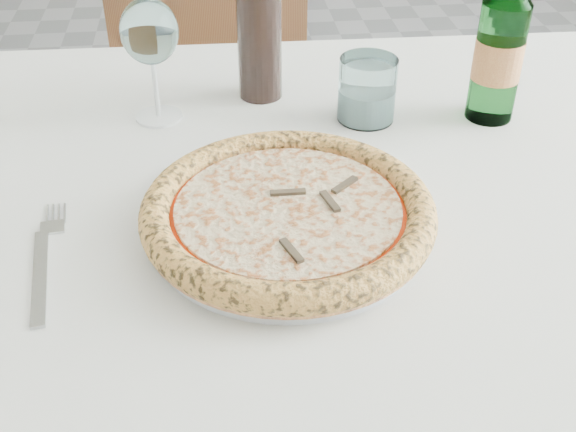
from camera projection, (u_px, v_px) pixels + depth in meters
name	position (u px, v px, depth m)	size (l,w,h in m)	color
dining_table	(279.00, 236.00, 0.93)	(1.55, 0.94, 0.76)	brown
chair_far	(207.00, 86.00, 1.62)	(0.50, 0.50, 0.93)	brown
plate	(288.00, 224.00, 0.80)	(0.30, 0.30, 0.02)	white
pizza	(288.00, 211.00, 0.79)	(0.32, 0.32, 0.03)	#F3A861
fork	(44.00, 261.00, 0.76)	(0.03, 0.22, 0.00)	#ABADB2
wine_glass	(150.00, 35.00, 0.95)	(0.08, 0.08, 0.17)	white
tumbler	(367.00, 94.00, 1.00)	(0.08, 0.08, 0.09)	silver
beer_bottle	(500.00, 48.00, 0.97)	(0.07, 0.07, 0.26)	#488552
wine_bottle	(259.00, 24.00, 1.02)	(0.06, 0.06, 0.26)	black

